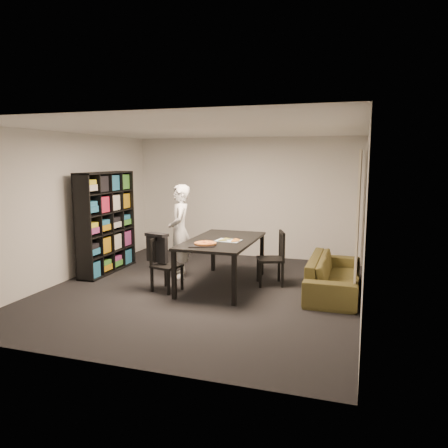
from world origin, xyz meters
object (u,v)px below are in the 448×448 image
(dining_table, at_px, (222,244))
(sofa, at_px, (334,275))
(person, at_px, (180,231))
(bookshelf, at_px, (106,222))
(chair_left, at_px, (163,260))
(pepperoni_pizza, at_px, (205,243))
(chair_right, at_px, (275,254))
(baking_tray, at_px, (201,245))

(dining_table, height_order, sofa, dining_table)
(person, distance_m, sofa, 2.81)
(bookshelf, xyz_separation_m, chair_left, (1.54, -0.76, -0.45))
(chair_left, height_order, pepperoni_pizza, chair_left)
(chair_right, height_order, pepperoni_pizza, chair_right)
(baking_tray, relative_size, sofa, 0.20)
(sofa, bearing_deg, chair_left, 104.92)
(baking_tray, bearing_deg, dining_table, 75.53)
(chair_right, relative_size, sofa, 0.47)
(chair_left, distance_m, sofa, 2.79)
(baking_tray, bearing_deg, chair_left, 175.15)
(baking_tray, bearing_deg, chair_right, 43.24)
(dining_table, xyz_separation_m, person, (-0.92, 0.33, 0.11))
(pepperoni_pizza, xyz_separation_m, sofa, (1.95, 0.71, -0.54))
(pepperoni_pizza, height_order, sofa, pepperoni_pizza)
(bookshelf, relative_size, pepperoni_pizza, 5.43)
(dining_table, height_order, baking_tray, baking_tray)
(chair_right, xyz_separation_m, person, (-1.76, -0.02, 0.31))
(baking_tray, distance_m, pepperoni_pizza, 0.08)
(chair_right, bearing_deg, bookshelf, -107.69)
(pepperoni_pizza, bearing_deg, dining_table, 78.31)
(dining_table, xyz_separation_m, chair_left, (-0.85, -0.52, -0.23))
(bookshelf, height_order, chair_left, bookshelf)
(bookshelf, distance_m, dining_table, 2.41)
(chair_left, distance_m, person, 0.92)
(dining_table, bearing_deg, chair_right, 22.59)
(person, bearing_deg, sofa, 64.21)
(baking_tray, distance_m, sofa, 2.20)
(dining_table, xyz_separation_m, pepperoni_pizza, (-0.11, -0.52, 0.10))
(sofa, bearing_deg, person, 87.17)
(chair_left, bearing_deg, pepperoni_pizza, -75.20)
(pepperoni_pizza, relative_size, sofa, 0.18)
(chair_left, bearing_deg, sofa, -60.45)
(dining_table, distance_m, baking_tray, 0.61)
(chair_right, bearing_deg, baking_tray, -66.51)
(chair_left, height_order, baking_tray, chair_left)
(chair_right, height_order, sofa, chair_right)
(dining_table, distance_m, chair_left, 1.03)
(dining_table, height_order, chair_left, chair_left)
(dining_table, bearing_deg, pepperoni_pizza, -101.69)
(dining_table, height_order, person, person)
(chair_left, relative_size, pepperoni_pizza, 2.49)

